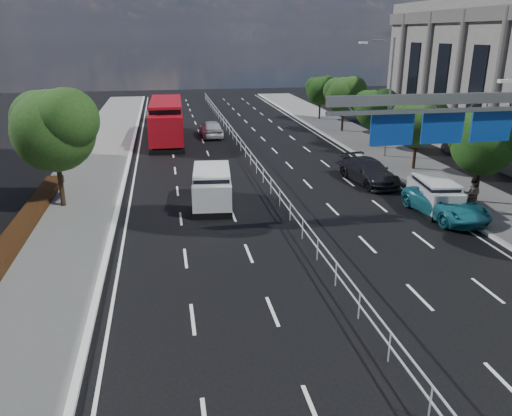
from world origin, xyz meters
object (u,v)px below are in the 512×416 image
object	(u,v)px
pedestrian_b	(472,194)
silver_minivan	(434,195)
red_bus	(167,120)
parked_car_dark	(369,171)
parked_car_teal	(446,203)
overhead_gantry	(460,121)
near_car_silver	(211,128)
near_car_dark	(154,115)
white_minivan	(212,187)

from	to	relation	value
pedestrian_b	silver_minivan	bearing A→B (deg)	11.76
red_bus	parked_car_dark	distance (m)	20.86
silver_minivan	parked_car_teal	xyz separation A→B (m)	(0.00, -1.23, -0.11)
pedestrian_b	parked_car_teal	bearing A→B (deg)	50.72
overhead_gantry	parked_car_teal	distance (m)	5.79
parked_car_dark	red_bus	bearing A→B (deg)	120.14
overhead_gantry	near_car_silver	size ratio (longest dim) A/B	2.19
overhead_gantry	parked_car_dark	size ratio (longest dim) A/B	1.93
near_car_silver	pedestrian_b	world-z (taller)	pedestrian_b
near_car_silver	near_car_dark	size ratio (longest dim) A/B	1.15
overhead_gantry	white_minivan	bearing A→B (deg)	146.46
near_car_dark	parked_car_teal	world-z (taller)	parked_car_teal
near_car_silver	silver_minivan	distance (m)	25.04
overhead_gantry	parked_car_teal	world-z (taller)	overhead_gantry
white_minivan	near_car_silver	distance (m)	20.00
parked_car_teal	near_car_silver	bearing A→B (deg)	107.82
white_minivan	silver_minivan	distance (m)	12.38
near_car_silver	white_minivan	bearing A→B (deg)	81.53
overhead_gantry	parked_car_teal	bearing A→B (deg)	60.18
near_car_dark	pedestrian_b	bearing A→B (deg)	109.53
near_car_dark	pedestrian_b	size ratio (longest dim) A/B	2.22
near_car_dark	silver_minivan	xyz separation A→B (m)	(15.59, -33.32, 0.18)
overhead_gantry	parked_car_teal	xyz separation A→B (m)	(1.56, 2.72, -4.86)
parked_car_dark	overhead_gantry	bearing A→B (deg)	-97.70
parked_car_dark	pedestrian_b	distance (m)	7.24
red_bus	silver_minivan	distance (m)	26.29
red_bus	near_car_dark	world-z (taller)	red_bus
silver_minivan	parked_car_dark	bearing A→B (deg)	112.66
white_minivan	pedestrian_b	xyz separation A→B (m)	(13.71, -3.88, 0.01)
red_bus	pedestrian_b	distance (m)	27.97
silver_minivan	pedestrian_b	bearing A→B (deg)	-20.51
parked_car_teal	pedestrian_b	world-z (taller)	pedestrian_b
pedestrian_b	white_minivan	bearing A→B (deg)	23.93
pedestrian_b	overhead_gantry	bearing A→B (deg)	82.92
red_bus	silver_minivan	xyz separation A→B (m)	(14.22, -22.09, -1.04)
red_bus	parked_car_dark	size ratio (longest dim) A/B	2.29
white_minivan	parked_car_dark	distance (m)	10.82
white_minivan	red_bus	xyz separation A→B (m)	(-2.20, 19.11, 0.83)
parked_car_dark	pedestrian_b	bearing A→B (deg)	-71.13
overhead_gantry	near_car_dark	size ratio (longest dim) A/B	2.51
overhead_gantry	pedestrian_b	world-z (taller)	overhead_gantry
red_bus	parked_car_teal	distance (m)	27.34
overhead_gantry	parked_car_dark	world-z (taller)	overhead_gantry
white_minivan	near_car_silver	bearing A→B (deg)	90.17
silver_minivan	parked_car_dark	size ratio (longest dim) A/B	0.82
white_minivan	silver_minivan	xyz separation A→B (m)	(12.02, -2.98, -0.20)
near_car_silver	silver_minivan	size ratio (longest dim) A/B	1.08
silver_minivan	pedestrian_b	distance (m)	1.93
red_bus	parked_car_teal	xyz separation A→B (m)	(14.22, -23.32, -1.14)
near_car_silver	parked_car_dark	world-z (taller)	near_car_silver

